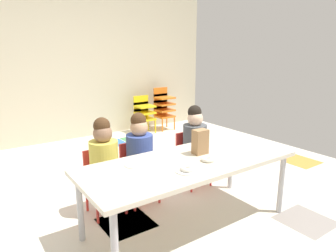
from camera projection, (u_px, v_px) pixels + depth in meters
name	position (u px, v px, depth m)	size (l,w,h in m)	color
ground_plane	(145.00, 192.00, 3.33)	(5.52, 5.02, 0.02)	silver
back_wall	(65.00, 64.00, 5.01)	(5.52, 0.10, 2.55)	beige
craft_table	(189.00, 166.00, 2.55)	(1.85, 0.76, 0.60)	beige
seated_child_near_camera	(104.00, 157.00, 2.75)	(0.32, 0.31, 0.92)	red
seated_child_middle_seat	(139.00, 150.00, 2.96)	(0.32, 0.32, 0.92)	red
seated_child_far_right	(194.00, 138.00, 3.34)	(0.32, 0.32, 0.92)	red
kid_chair_yellow_stack	(144.00, 111.00, 5.62)	(0.32, 0.30, 0.68)	yellow
kid_chair_orange_stack	(163.00, 106.00, 5.85)	(0.32, 0.30, 0.80)	orange
paper_bag_brown	(200.00, 142.00, 2.67)	(0.13, 0.09, 0.22)	#9E754C
paper_plate_near_edge	(187.00, 171.00, 2.30)	(0.18, 0.18, 0.01)	white
paper_plate_center_table	(136.00, 164.00, 2.43)	(0.18, 0.18, 0.01)	white
donut_powdered_on_plate	(187.00, 168.00, 2.30)	(0.11, 0.11, 0.03)	white
donut_powdered_loose	(208.00, 159.00, 2.51)	(0.11, 0.11, 0.03)	white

